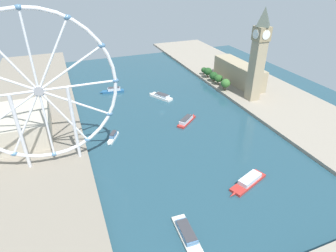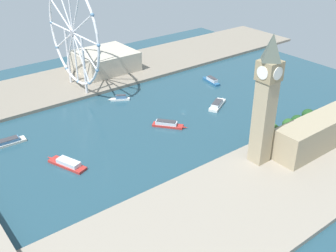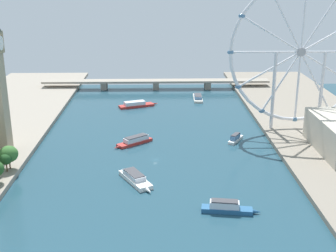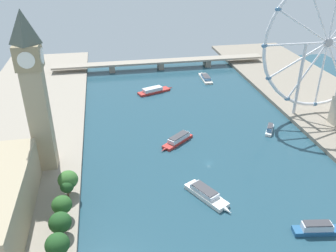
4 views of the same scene
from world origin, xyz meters
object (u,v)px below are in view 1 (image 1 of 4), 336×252
at_px(tour_boat_5, 113,137).
at_px(tour_boat_2, 249,181).
at_px(ferris_wheel, 39,92).
at_px(riverside_hall, 15,126).
at_px(clock_tower, 258,54).
at_px(tour_boat_0, 187,235).
at_px(parliament_block, 238,73).
at_px(tour_boat_4, 113,90).
at_px(tour_boat_1, 186,120).
at_px(tour_boat_3, 161,96).

bearing_deg(tour_boat_5, tour_boat_2, 70.52).
distance_m(ferris_wheel, riverside_hall, 72.10).
relative_size(clock_tower, ferris_wheel, 0.87).
height_order(riverside_hall, tour_boat_0, riverside_hall).
xyz_separation_m(parliament_block, tour_boat_4, (148.80, -31.21, -12.61)).
relative_size(parliament_block, tour_boat_1, 3.03).
bearing_deg(riverside_hall, parliament_block, -170.48).
height_order(ferris_wheel, tour_boat_1, ferris_wheel).
distance_m(ferris_wheel, tour_boat_2, 150.66).
xyz_separation_m(parliament_block, ferris_wheel, (216.71, 89.50, 43.58)).
bearing_deg(tour_boat_3, tour_boat_5, 105.25).
height_order(parliament_block, tour_boat_1, parliament_block).
distance_m(tour_boat_0, tour_boat_4, 215.56).
distance_m(tour_boat_1, tour_boat_2, 93.79).
relative_size(riverside_hall, tour_boat_0, 1.76).
xyz_separation_m(tour_boat_2, tour_boat_3, (6.44, -155.24, 0.08)).
bearing_deg(tour_boat_3, riverside_hall, 75.69).
height_order(tour_boat_1, tour_boat_2, tour_boat_1).
bearing_deg(tour_boat_0, tour_boat_4, -179.18).
bearing_deg(parliament_block, tour_boat_4, -11.84).
height_order(clock_tower, tour_boat_0, clock_tower).
bearing_deg(tour_boat_0, riverside_hall, -145.28).
relative_size(ferris_wheel, tour_boat_2, 3.03).
xyz_separation_m(tour_boat_0, tour_boat_1, (-53.68, -118.46, 0.41)).
height_order(tour_boat_2, tour_boat_5, tour_boat_5).
height_order(ferris_wheel, tour_boat_2, ferris_wheel).
distance_m(ferris_wheel, tour_boat_1, 132.37).
bearing_deg(parliament_block, tour_boat_0, 50.31).
bearing_deg(ferris_wheel, riverside_hall, -59.48).
bearing_deg(clock_tower, tour_boat_1, 11.61).
relative_size(clock_tower, parliament_block, 1.16).
xyz_separation_m(ferris_wheel, tour_boat_0, (-63.72, 94.82, -56.81)).
bearing_deg(tour_boat_3, ferris_wheel, 97.94).
bearing_deg(tour_boat_5, ferris_wheel, -35.67).
height_order(tour_boat_2, tour_boat_4, tour_boat_4).
height_order(tour_boat_0, tour_boat_5, tour_boat_5).
bearing_deg(tour_boat_1, tour_boat_5, 143.68).
bearing_deg(tour_boat_4, clock_tower, 158.02).
distance_m(tour_boat_0, tour_boat_3, 186.96).
distance_m(tour_boat_1, tour_boat_5, 70.60).
bearing_deg(ferris_wheel, tour_boat_0, 123.90).
relative_size(tour_boat_4, tour_boat_5, 1.49).
bearing_deg(clock_tower, parliament_block, -106.12).
relative_size(ferris_wheel, tour_boat_0, 3.09).
bearing_deg(riverside_hall, ferris_wheel, 120.52).
bearing_deg(parliament_block, tour_boat_2, 58.99).
relative_size(tour_boat_1, tour_boat_3, 0.86).
bearing_deg(tour_boat_5, riverside_hall, -79.42).
relative_size(clock_tower, tour_boat_5, 4.72).
xyz_separation_m(clock_tower, tour_boat_4, (134.84, -79.53, -49.17)).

